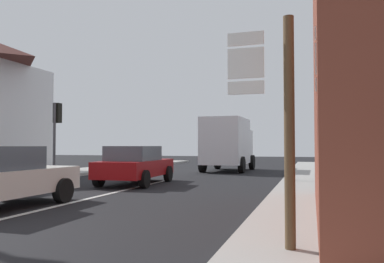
{
  "coord_description": "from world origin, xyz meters",
  "views": [
    {
      "loc": [
        5.98,
        -3.77,
        1.48
      ],
      "look_at": [
        1.83,
        9.63,
        2.0
      ],
      "focal_mm": 36.31,
      "sensor_mm": 36.0,
      "label": 1
    }
  ],
  "objects_px": {
    "delivery_truck": "(228,143)",
    "traffic_light_near_left": "(57,123)",
    "route_sign_post": "(289,113)",
    "traffic_light_near_right": "(289,116)",
    "sedan_far": "(135,164)"
  },
  "relations": [
    {
      "from": "delivery_truck",
      "to": "traffic_light_near_left",
      "type": "bearing_deg",
      "value": -131.04
    },
    {
      "from": "delivery_truck",
      "to": "route_sign_post",
      "type": "height_order",
      "value": "route_sign_post"
    },
    {
      "from": "delivery_truck",
      "to": "traffic_light_near_left",
      "type": "distance_m",
      "value": 9.75
    },
    {
      "from": "route_sign_post",
      "to": "traffic_light_near_right",
      "type": "xyz_separation_m",
      "value": [
        -0.58,
        10.46,
        0.74
      ]
    },
    {
      "from": "delivery_truck",
      "to": "traffic_light_near_left",
      "type": "xyz_separation_m",
      "value": [
        -6.38,
        -7.32,
        0.89
      ]
    },
    {
      "from": "traffic_light_near_left",
      "to": "route_sign_post",
      "type": "bearing_deg",
      "value": -42.0
    },
    {
      "from": "sedan_far",
      "to": "route_sign_post",
      "type": "height_order",
      "value": "route_sign_post"
    },
    {
      "from": "traffic_light_near_right",
      "to": "sedan_far",
      "type": "bearing_deg",
      "value": -160.35
    },
    {
      "from": "traffic_light_near_left",
      "to": "delivery_truck",
      "type": "bearing_deg",
      "value": 48.96
    },
    {
      "from": "sedan_far",
      "to": "delivery_truck",
      "type": "xyz_separation_m",
      "value": [
        1.81,
        8.62,
        0.89
      ]
    },
    {
      "from": "sedan_far",
      "to": "traffic_light_near_left",
      "type": "distance_m",
      "value": 5.07
    },
    {
      "from": "sedan_far",
      "to": "traffic_light_near_right",
      "type": "distance_m",
      "value": 6.3
    },
    {
      "from": "sedan_far",
      "to": "traffic_light_near_right",
      "type": "xyz_separation_m",
      "value": [
        5.67,
        2.02,
        1.89
      ]
    },
    {
      "from": "sedan_far",
      "to": "traffic_light_near_left",
      "type": "xyz_separation_m",
      "value": [
        -4.56,
        1.3,
        1.78
      ]
    },
    {
      "from": "traffic_light_near_right",
      "to": "traffic_light_near_left",
      "type": "bearing_deg",
      "value": -175.95
    }
  ]
}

